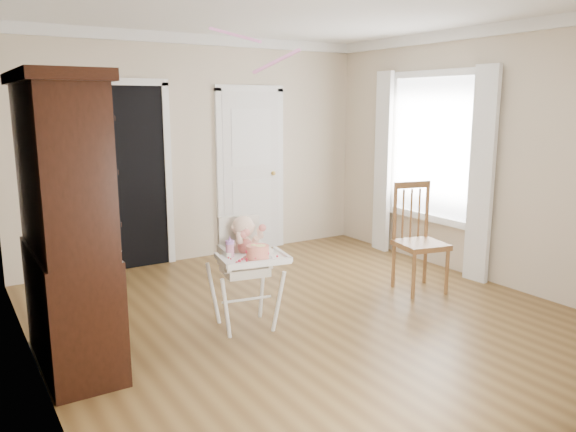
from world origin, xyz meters
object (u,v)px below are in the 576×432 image
high_chair (245,260)px  sippy_cup (230,248)px  cake (258,252)px  china_cabinet (66,224)px  dining_chair (419,241)px

high_chair → sippy_cup: size_ratio=5.60×
cake → china_cabinet: (-1.37, 0.32, 0.33)m
cake → dining_chair: (2.00, 0.20, -0.22)m
china_cabinet → dining_chair: bearing=-2.0°
cake → sippy_cup: size_ratio=1.37×
dining_chair → cake: bearing=-162.2°
high_chair → china_cabinet: bearing=-172.5°
sippy_cup → dining_chair: 2.18m
high_chair → dining_chair: size_ratio=0.88×
sippy_cup → china_cabinet: size_ratio=0.08×
high_chair → china_cabinet: china_cabinet is taller
sippy_cup → dining_chair: bearing=0.9°
sippy_cup → high_chair: bearing=26.4°
high_chair → cake: bearing=-82.9°
high_chair → china_cabinet: size_ratio=0.46×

